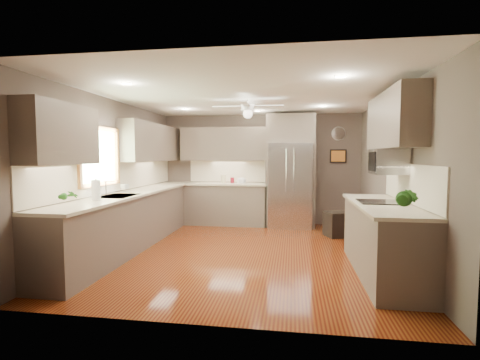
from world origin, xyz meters
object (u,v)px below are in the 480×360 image
(microwave, at_px, (388,162))
(stool, at_px, (337,224))
(canister_d, at_px, (232,180))
(potted_plant_right, at_px, (407,199))
(canister_c, at_px, (223,179))
(bowl, at_px, (241,182))
(soap_bottle, at_px, (125,187))
(paper_towel, at_px, (96,190))
(potted_plant_left, at_px, (69,196))
(refrigerator, at_px, (290,173))

(microwave, bearing_deg, stool, 102.56)
(canister_d, distance_m, potted_plant_right, 4.76)
(canister_c, distance_m, bowl, 0.42)
(canister_c, bearing_deg, stool, -20.37)
(soap_bottle, distance_m, stool, 3.98)
(canister_c, relative_size, canister_d, 1.46)
(potted_plant_right, distance_m, paper_towel, 3.92)
(soap_bottle, bearing_deg, potted_plant_left, -85.08)
(canister_d, height_order, potted_plant_right, potted_plant_right)
(canister_d, relative_size, potted_plant_left, 0.47)
(canister_c, height_order, canister_d, canister_c)
(canister_c, xyz_separation_m, paper_towel, (-1.14, -3.29, 0.05))
(refrigerator, bearing_deg, canister_d, 176.24)
(refrigerator, bearing_deg, paper_towel, -129.34)
(bowl, bearing_deg, potted_plant_left, -111.65)
(canister_c, height_order, bowl, canister_c)
(canister_c, xyz_separation_m, potted_plant_left, (-1.13, -3.91, 0.05))
(canister_c, xyz_separation_m, canister_d, (0.20, 0.02, -0.03))
(bowl, height_order, microwave, microwave)
(soap_bottle, bearing_deg, potted_plant_right, -24.96)
(microwave, bearing_deg, bowl, 131.25)
(canister_c, bearing_deg, paper_towel, -109.13)
(stool, bearing_deg, refrigerator, 137.54)
(canister_d, xyz_separation_m, bowl, (0.22, -0.04, -0.04))
(canister_c, bearing_deg, refrigerator, -2.47)
(paper_towel, bearing_deg, soap_bottle, 96.86)
(potted_plant_left, bearing_deg, microwave, 16.06)
(microwave, height_order, paper_towel, microwave)
(refrigerator, xyz_separation_m, microwave, (1.33, -2.71, 0.29))
(potted_plant_right, relative_size, refrigerator, 0.15)
(bowl, distance_m, paper_towel, 3.63)
(potted_plant_right, distance_m, refrigerator, 4.13)
(soap_bottle, bearing_deg, paper_towel, -83.14)
(soap_bottle, height_order, microwave, microwave)
(bowl, bearing_deg, refrigerator, -2.32)
(soap_bottle, xyz_separation_m, microwave, (4.11, -0.61, 0.45))
(potted_plant_right, height_order, paper_towel, potted_plant_right)
(canister_c, height_order, potted_plant_right, potted_plant_right)
(potted_plant_left, bearing_deg, soap_bottle, 94.92)
(soap_bottle, xyz_separation_m, potted_plant_left, (0.15, -1.75, 0.05))
(canister_c, height_order, soap_bottle, canister_c)
(potted_plant_left, relative_size, bowl, 1.34)
(canister_d, relative_size, potted_plant_right, 0.35)
(bowl, bearing_deg, soap_bottle, -128.30)
(bowl, bearing_deg, stool, -23.67)
(soap_bottle, xyz_separation_m, potted_plant_right, (3.98, -1.85, 0.09))
(soap_bottle, height_order, stool, soap_bottle)
(potted_plant_left, height_order, stool, potted_plant_left)
(potted_plant_right, relative_size, microwave, 0.67)
(canister_d, relative_size, soap_bottle, 0.70)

